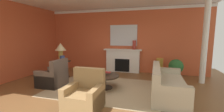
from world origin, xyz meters
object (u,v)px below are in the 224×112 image
at_px(side_table, 61,68).
at_px(armchair_near_window, 53,77).
at_px(armchair_facing_fireplace, 85,97).
at_px(potted_plant, 176,68).
at_px(coffee_table, 104,78).
at_px(vase_tall_corner, 159,67).
at_px(table_lamp, 61,49).
at_px(vase_on_side_table, 62,59).
at_px(fireplace, 123,61).
at_px(mantel_mirror, 123,35).
at_px(sofa, 166,85).
at_px(vase_mantel_right, 134,45).

bearing_deg(side_table, armchair_near_window, -70.56).
relative_size(armchair_facing_fireplace, potted_plant, 1.14).
bearing_deg(coffee_table, armchair_facing_fireplace, -89.00).
distance_m(side_table, vase_tall_corner, 4.17).
xyz_separation_m(table_lamp, vase_on_side_table, (0.15, -0.12, -0.40)).
xyz_separation_m(fireplace, armchair_facing_fireplace, (-0.08, -3.87, -0.22)).
xyz_separation_m(fireplace, potted_plant, (2.30, -0.73, -0.04)).
bearing_deg(mantel_mirror, sofa, -54.13).
relative_size(fireplace, potted_plant, 2.16).
bearing_deg(mantel_mirror, potted_plant, -20.24).
xyz_separation_m(coffee_table, potted_plant, (2.40, 1.67, 0.16)).
bearing_deg(mantel_mirror, fireplace, -90.00).
relative_size(coffee_table, vase_on_side_table, 3.87).
bearing_deg(coffee_table, table_lamp, 162.21).
bearing_deg(vase_tall_corner, vase_mantel_right, 167.70).
distance_m(vase_tall_corner, potted_plant, 0.74).
xyz_separation_m(armchair_facing_fireplace, side_table, (-2.15, 2.16, 0.09)).
distance_m(armchair_near_window, side_table, 1.04).
xyz_separation_m(armchair_facing_fireplace, vase_mantel_right, (0.63, 3.82, 1.02)).
xyz_separation_m(side_table, potted_plant, (4.53, 0.99, 0.09)).
relative_size(fireplace, armchair_facing_fireplace, 1.89).
height_order(armchair_near_window, table_lamp, table_lamp).
height_order(side_table, table_lamp, table_lamp).
xyz_separation_m(armchair_near_window, table_lamp, (-0.34, 0.98, 0.92)).
relative_size(table_lamp, vase_on_side_table, 2.90).
bearing_deg(table_lamp, vase_tall_corner, 19.80).
distance_m(vase_on_side_table, potted_plant, 4.53).
bearing_deg(side_table, armchair_facing_fireplace, -45.13).
relative_size(armchair_near_window, vase_tall_corner, 1.21).
height_order(coffee_table, side_table, side_table).
distance_m(vase_mantel_right, potted_plant, 2.05).
xyz_separation_m(vase_tall_corner, potted_plant, (0.60, -0.43, 0.10)).
bearing_deg(mantel_mirror, armchair_facing_fireplace, -91.18).
bearing_deg(table_lamp, sofa, -9.95).
distance_m(table_lamp, vase_tall_corner, 4.26).
height_order(table_lamp, potted_plant, table_lamp).
height_order(armchair_facing_fireplace, vase_on_side_table, vase_on_side_table).
xyz_separation_m(fireplace, side_table, (-2.23, -1.71, -0.13)).
xyz_separation_m(fireplace, vase_tall_corner, (1.70, -0.30, -0.14)).
bearing_deg(table_lamp, mantel_mirror, 39.43).
xyz_separation_m(mantel_mirror, potted_plant, (2.30, -0.85, -1.27)).
distance_m(armchair_near_window, vase_tall_corner, 4.31).
xyz_separation_m(coffee_table, vase_on_side_table, (-1.97, 0.56, 0.49)).
distance_m(vase_mantel_right, vase_tall_corner, 1.50).
xyz_separation_m(side_table, vase_mantel_right, (2.78, 1.66, 0.93)).
relative_size(armchair_near_window, armchair_facing_fireplace, 1.00).
bearing_deg(fireplace, coffee_table, -92.58).
bearing_deg(potted_plant, fireplace, 162.46).
bearing_deg(fireplace, mantel_mirror, 90.00).
relative_size(side_table, vase_tall_corner, 0.89).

